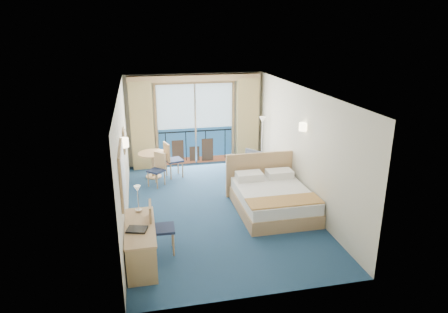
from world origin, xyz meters
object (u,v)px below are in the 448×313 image
Objects in this scene: table_chair_a at (171,158)px; desk_chair at (158,225)px; round_table at (153,159)px; table_chair_b at (158,167)px; bed at (272,198)px; floor_lamp at (262,129)px; desk at (141,254)px; armchair at (248,164)px; nightstand at (278,178)px.

desk_chair is at bearing 156.03° from table_chair_a.
table_chair_b is (0.10, -0.62, -0.04)m from round_table.
table_chair_a reaches higher than round_table.
round_table is (-2.52, 2.71, 0.23)m from bed.
desk_chair is (-3.23, -4.04, -0.60)m from floor_lamp.
desk is 4.00m from table_chair_b.
table_chair_b is at bearing -34.65° from armchair.
round_table is (-3.12, 1.43, 0.28)m from nightstand.
table_chair_a is (0.89, 4.47, 0.17)m from desk.
armchair is at bearing -11.02° from round_table.
desk_chair reaches higher than nightstand.
nightstand is 0.59× the size of table_chair_b.
bed is 2.90m from desk_chair.
desk_chair is 3.94m from round_table.
desk is at bearing -95.03° from round_table.
desk_chair is at bearing -141.92° from nightstand.
round_table is at bearing 84.97° from desk.
floor_lamp is 1.02× the size of desk.
nightstand is 0.67× the size of armchair.
desk_chair reaches higher than armchair.
armchair is 1.16m from floor_lamp.
table_chair_b is at bearing -80.85° from round_table.
floor_lamp is at bearing 1.92° from round_table.
table_chair_a reaches higher than armchair.
table_chair_a is at bearing -6.92° from desk_chair.
nightstand is at bearing -50.23° from desk_chair.
table_chair_b is (-3.04, -0.72, -0.67)m from floor_lamp.
desk_chair is (0.31, 0.64, 0.17)m from desk.
nightstand is 1.07m from armchair.
floor_lamp is 3.21m from round_table.
desk_chair is 1.15× the size of table_chair_b.
table_chair_a reaches higher than table_chair_b.
bed is 1.34× the size of floor_lamp.
armchair is 2.49m from table_chair_b.
floor_lamp reaches higher than bed.
round_table is at bearing 132.95° from bed.
bed is 2.36× the size of table_chair_b.
desk_chair is (-2.67, -3.44, 0.22)m from armchair.
armchair is at bearing 88.53° from bed.
desk is (-2.93, -1.87, 0.09)m from bed.
floor_lamp is 3.20m from table_chair_b.
table_chair_a is (-2.65, -0.22, -0.60)m from floor_lamp.
desk_chair reaches higher than table_chair_a.
table_chair_a is at bearing 153.39° from nightstand.
nightstand is at bearing 41.85° from desk.
table_chair_a is at bearing 78.69° from desk.
bed is 2.21m from armchair.
floor_lamp is at bearing 77.58° from bed.
nightstand is 2.95m from table_chair_a.
desk is at bearing -53.95° from table_chair_b.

